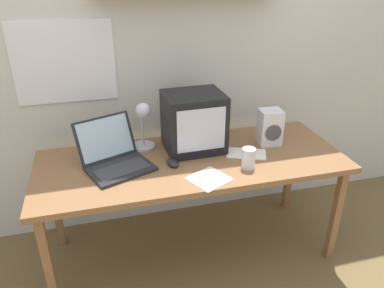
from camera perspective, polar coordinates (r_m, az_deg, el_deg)
ground_plane at (r=2.67m, az=0.00°, el=-15.71°), size 12.00×12.00×0.00m
back_wall at (r=2.52m, az=-3.11°, el=15.40°), size 5.60×0.24×2.60m
corner_desk at (r=2.29m, az=0.00°, el=-3.47°), size 1.85×0.72×0.71m
crt_monitor at (r=2.31m, az=0.27°, el=3.39°), size 0.37×0.32×0.36m
laptop at (r=2.21m, az=-11.81°, el=-1.68°), size 0.46×0.46×0.26m
desk_lamp at (r=2.31m, az=-7.44°, el=3.41°), size 0.15×0.17×0.32m
juice_glass at (r=2.17m, az=8.59°, el=-2.32°), size 0.08×0.08×0.12m
space_heater at (r=2.46m, az=11.77°, el=2.53°), size 0.15×0.14×0.23m
computer_mouse at (r=2.19m, az=-2.98°, el=-2.85°), size 0.08×0.11×0.03m
loose_paper_near_monitor at (r=2.06m, az=2.63°, el=-5.33°), size 0.26×0.26×0.00m
printed_handout at (r=2.34m, az=8.28°, el=-1.44°), size 0.27×0.22×0.00m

